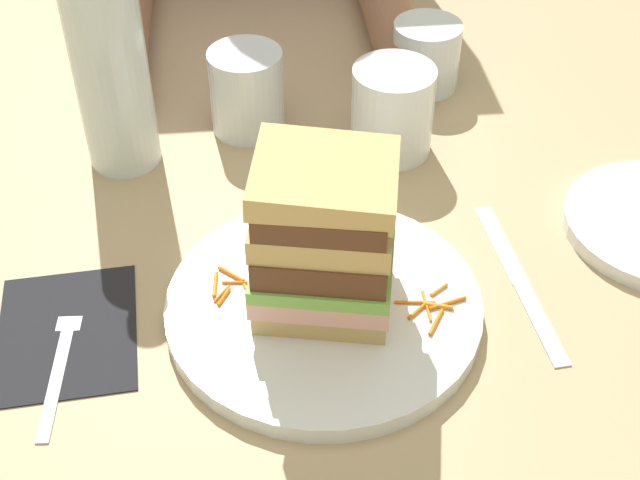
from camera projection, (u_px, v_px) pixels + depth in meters
name	position (u px, v px, depth m)	size (l,w,h in m)	color
ground_plane	(337.00, 312.00, 0.74)	(3.00, 3.00, 0.00)	tan
main_plate	(324.00, 307.00, 0.73)	(0.26, 0.26, 0.02)	white
sandwich	(324.00, 239.00, 0.68)	(0.13, 0.12, 0.14)	tan
carrot_shred_0	(231.00, 274.00, 0.75)	(0.00, 0.00, 0.03)	orange
carrot_shred_1	(215.00, 284.00, 0.74)	(0.00, 0.00, 0.03)	orange
carrot_shred_2	(222.00, 294.00, 0.73)	(0.00, 0.00, 0.02)	orange
carrot_shred_3	(224.00, 297.00, 0.73)	(0.00, 0.00, 0.02)	orange
carrot_shred_4	(251.00, 296.00, 0.73)	(0.00, 0.00, 0.03)	orange
carrot_shred_5	(236.00, 282.00, 0.74)	(0.00, 0.00, 0.02)	orange
carrot_shred_6	(436.00, 322.00, 0.71)	(0.00, 0.00, 0.03)	orange
carrot_shred_7	(427.00, 306.00, 0.72)	(0.00, 0.00, 0.03)	orange
carrot_shred_8	(438.00, 306.00, 0.72)	(0.00, 0.00, 0.03)	orange
carrot_shred_9	(415.00, 302.00, 0.72)	(0.00, 0.00, 0.03)	orange
carrot_shred_10	(447.00, 303.00, 0.72)	(0.00, 0.00, 0.03)	orange
carrot_shred_11	(440.00, 293.00, 0.73)	(0.00, 0.00, 0.02)	orange
carrot_shred_12	(418.00, 310.00, 0.72)	(0.00, 0.00, 0.02)	orange
napkin_dark	(67.00, 331.00, 0.72)	(0.11, 0.14, 0.00)	black
fork	(62.00, 349.00, 0.70)	(0.03, 0.17, 0.00)	silver
knife	(522.00, 284.00, 0.76)	(0.03, 0.20, 0.00)	silver
juice_glass	(392.00, 115.00, 0.89)	(0.08, 0.08, 0.09)	white
water_bottle	(107.00, 47.00, 0.82)	(0.07, 0.07, 0.28)	silver
empty_tumbler_0	(247.00, 91.00, 0.91)	(0.08, 0.08, 0.09)	silver
empty_tumbler_1	(426.00, 55.00, 0.98)	(0.08, 0.08, 0.08)	silver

